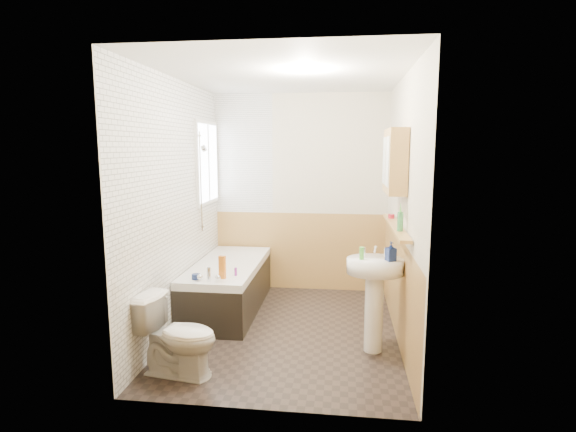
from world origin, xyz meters
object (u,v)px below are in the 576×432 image
at_px(toilet, 178,336).
at_px(medicine_cabinet, 395,161).
at_px(sink, 375,286).
at_px(pine_shelf, 396,226).
at_px(bathtub, 228,285).

height_order(toilet, medicine_cabinet, medicine_cabinet).
relative_size(toilet, sink, 0.68).
height_order(pine_shelf, medicine_cabinet, medicine_cabinet).
relative_size(sink, pine_shelf, 0.67).
bearing_deg(pine_shelf, medicine_cabinet, 157.47).
height_order(toilet, pine_shelf, pine_shelf).
height_order(bathtub, sink, sink).
distance_m(toilet, medicine_cabinet, 2.44).
bearing_deg(medicine_cabinet, sink, -118.92).
relative_size(bathtub, pine_shelf, 1.14).
xyz_separation_m(toilet, pine_shelf, (1.80, 0.92, 0.78)).
height_order(bathtub, medicine_cabinet, medicine_cabinet).
xyz_separation_m(pine_shelf, medicine_cabinet, (-0.03, 0.01, 0.61)).
relative_size(bathtub, toilet, 2.50).
height_order(bathtub, toilet, bathtub).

